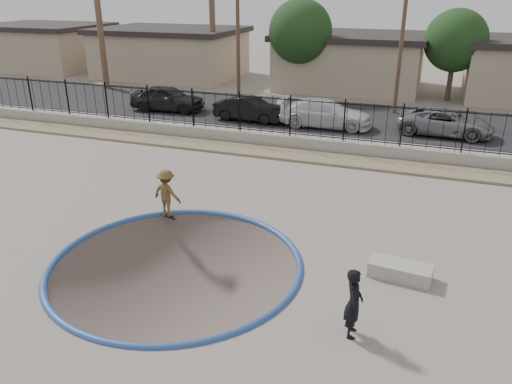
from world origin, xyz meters
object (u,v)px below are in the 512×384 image
Objects in this scene: car_b at (250,109)px; car_c at (325,113)px; skater at (167,196)px; skateboard at (169,216)px; car_d at (445,122)px; concrete_ledge at (400,271)px; car_a at (167,98)px; videographer at (354,303)px.

car_b is 4.29m from car_c.
skater is 0.32× the size of car_c.
car_c reaches higher than skateboard.
car_c is 6.10m from car_d.
skateboard is 0.14× the size of car_c.
skateboard is 0.45× the size of concrete_ledge.
car_a is 0.89× the size of car_c.
skater reaches higher than concrete_ledge.
skateboard is 15.89m from car_d.
skater is 0.34× the size of car_d.
concrete_ledge is at bearing -179.65° from skater.
videographer is at bearing 178.06° from car_d.
concrete_ledge reaches higher than skateboard.
concrete_ledge is (7.53, -1.19, 0.15)m from skateboard.
car_a is (-7.41, 13.40, 0.00)m from skater.
car_d is (10.37, 0.62, -0.01)m from car_b.
car_c is at bearing 109.86° from concrete_ledge.
car_a is 15.92m from car_d.
videographer is at bearing 158.97° from skater.
car_a reaches higher than car_d.
videographer reaches higher than skateboard.
car_c is (-4.29, 16.88, -0.05)m from videographer.
concrete_ledge is 16.85m from car_b.
car_a is 5.58m from car_b.
car_d is (0.98, 14.59, 0.49)m from concrete_ledge.
car_c reaches higher than car_d.
car_b is 0.80× the size of car_c.
videographer is 22.36m from car_a.
videographer is 18.80m from car_b.
skateboard is 7.63m from concrete_ledge.
car_b reaches higher than car_d.
skater is 0.39× the size of car_b.
car_a is at bearing 135.67° from concrete_ledge.
car_d is (6.09, 0.46, -0.07)m from car_c.
concrete_ledge is at bearing -143.03° from car_b.
skater reaches higher than skateboard.
car_a reaches higher than car_c.
car_c reaches higher than car_b.
car_a is (-14.12, 17.34, -0.02)m from videographer.
car_d is at bearing 86.16° from concrete_ledge.
car_c is at bearing -97.29° from car_a.
skateboard is 0.15× the size of car_d.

